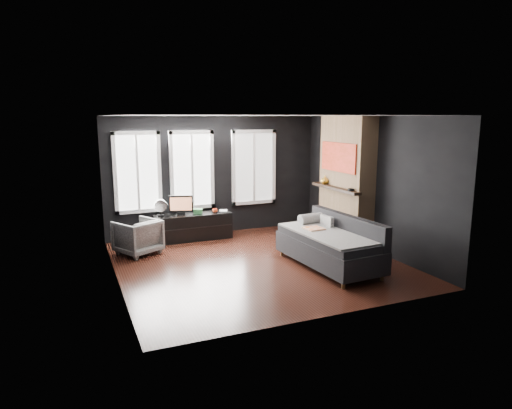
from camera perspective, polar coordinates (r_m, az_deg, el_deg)
name	(u,v)px	position (r m, az deg, el deg)	size (l,w,h in m)	color
floor	(257,263)	(8.56, 0.16, -7.32)	(5.00, 5.00, 0.00)	black
ceiling	(257,115)	(8.13, 0.17, 11.07)	(5.00, 5.00, 0.00)	white
wall_back	(215,175)	(10.56, -5.15, 3.65)	(5.00, 0.02, 2.70)	black
wall_left	(113,201)	(7.63, -17.39, 0.38)	(0.02, 5.00, 2.70)	black
wall_right	(371,184)	(9.48, 14.23, 2.53)	(0.02, 5.00, 2.70)	black
windows	(195,130)	(10.31, -7.59, 9.17)	(4.00, 0.16, 1.76)	white
fireplace	(346,180)	(9.85, 11.20, 2.96)	(0.70, 1.62, 2.70)	#93724C
sofa	(329,242)	(8.32, 9.09, -4.66)	(1.08, 2.16, 0.93)	#232325
stripe_pillow	(327,225)	(8.72, 8.85, -2.53)	(0.08, 0.34, 0.34)	gray
armchair	(138,235)	(9.31, -14.58, -3.72)	(0.74, 0.69, 0.76)	silver
media_console	(193,227)	(10.19, -7.91, -2.74)	(1.68, 0.53, 0.58)	black
monitor	(181,204)	(10.05, -9.36, 0.10)	(0.53, 0.11, 0.48)	black
desk_fan	(161,208)	(9.95, -11.83, -0.39)	(0.26, 0.26, 0.37)	#9B9B9B
mug	(215,210)	(10.17, -5.15, -0.71)	(0.11, 0.09, 0.11)	red
book	(219,206)	(10.33, -4.61, -0.17)	(0.17, 0.02, 0.24)	#BAB391
storage_box	(198,211)	(10.11, -7.28, -0.85)	(0.19, 0.12, 0.11)	#377C40
mantel_vase	(325,180)	(10.10, 8.59, 3.06)	(0.18, 0.19, 0.18)	yellow
mantel_clock	(351,190)	(9.28, 11.79, 1.84)	(0.13, 0.13, 0.04)	black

